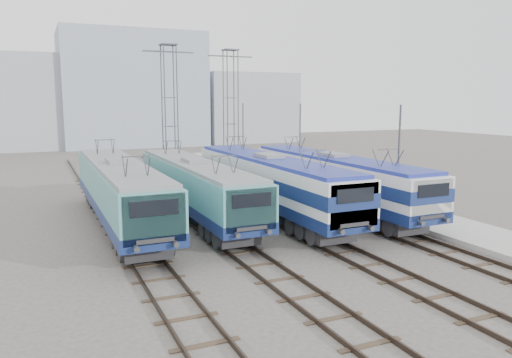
% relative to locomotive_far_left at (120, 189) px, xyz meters
% --- Properties ---
extents(ground, '(160.00, 160.00, 0.00)m').
position_rel_locomotive_far_left_xyz_m(ground, '(6.75, -7.33, -2.28)').
color(ground, '#514C47').
extents(platform, '(4.00, 70.00, 0.30)m').
position_rel_locomotive_far_left_xyz_m(platform, '(16.95, 0.67, -2.13)').
color(platform, '#9E9E99').
rests_on(platform, ground).
extents(locomotive_far_left, '(2.90, 18.29, 3.44)m').
position_rel_locomotive_far_left_xyz_m(locomotive_far_left, '(0.00, 0.00, 0.00)').
color(locomotive_far_left, navy).
rests_on(locomotive_far_left, ground).
extents(locomotive_center_left, '(2.77, 17.47, 3.29)m').
position_rel_locomotive_far_left_xyz_m(locomotive_center_left, '(4.50, 0.03, -0.09)').
color(locomotive_center_left, navy).
rests_on(locomotive_center_left, ground).
extents(locomotive_center_right, '(2.91, 18.42, 3.46)m').
position_rel_locomotive_far_left_xyz_m(locomotive_center_right, '(9.00, -1.02, 0.07)').
color(locomotive_center_right, navy).
rests_on(locomotive_center_right, ground).
extents(locomotive_far_right, '(2.84, 17.97, 3.38)m').
position_rel_locomotive_far_left_xyz_m(locomotive_far_right, '(13.50, -1.40, 0.02)').
color(locomotive_far_right, navy).
rests_on(locomotive_far_right, ground).
extents(catenary_tower_west, '(4.50, 1.20, 12.00)m').
position_rel_locomotive_far_left_xyz_m(catenary_tower_west, '(6.75, 14.67, 4.37)').
color(catenary_tower_west, '#3F4247').
rests_on(catenary_tower_west, ground).
extents(catenary_tower_east, '(4.50, 1.20, 12.00)m').
position_rel_locomotive_far_left_xyz_m(catenary_tower_east, '(13.25, 16.67, 4.37)').
color(catenary_tower_east, '#3F4247').
rests_on(catenary_tower_east, ground).
extents(mast_front, '(0.12, 0.12, 7.00)m').
position_rel_locomotive_far_left_xyz_m(mast_front, '(15.35, -5.33, 1.22)').
color(mast_front, '#3F4247').
rests_on(mast_front, ground).
extents(mast_mid, '(0.12, 0.12, 7.00)m').
position_rel_locomotive_far_left_xyz_m(mast_mid, '(15.35, 6.67, 1.22)').
color(mast_mid, '#3F4247').
rests_on(mast_mid, ground).
extents(mast_rear, '(0.12, 0.12, 7.00)m').
position_rel_locomotive_far_left_xyz_m(mast_rear, '(15.35, 18.67, 1.22)').
color(mast_rear, '#3F4247').
rests_on(mast_rear, ground).
extents(building_west, '(18.00, 12.00, 14.00)m').
position_rel_locomotive_far_left_xyz_m(building_west, '(-7.25, 54.67, 4.72)').
color(building_west, '#9399A4').
rests_on(building_west, ground).
extents(building_center, '(22.00, 14.00, 18.00)m').
position_rel_locomotive_far_left_xyz_m(building_center, '(10.75, 54.67, 6.72)').
color(building_center, '#8F9BAF').
rests_on(building_center, ground).
extents(building_east, '(16.00, 12.00, 12.00)m').
position_rel_locomotive_far_left_xyz_m(building_east, '(30.75, 54.67, 3.72)').
color(building_east, '#9399A4').
rests_on(building_east, ground).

